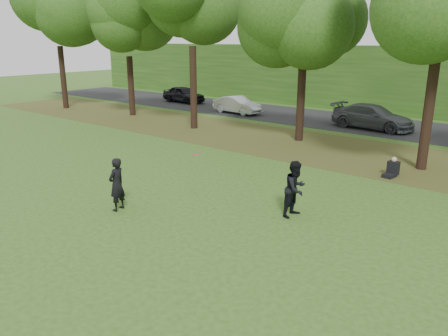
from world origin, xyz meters
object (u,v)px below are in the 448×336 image
player_right (296,189)px  frisbee (197,154)px  seated_person (392,169)px  player_left (117,184)px

player_right → frisbee: size_ratio=6.01×
seated_person → frisbee: bearing=-105.5°
player_right → seated_person: 6.29m
player_left → seated_person: bearing=136.8°
player_right → seated_person: player_right is taller
player_right → frisbee: frisbee is taller
player_left → frisbee: bearing=112.5°
frisbee → seated_person: size_ratio=0.37×
player_left → frisbee: frisbee is taller
player_left → player_right: bearing=112.8°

